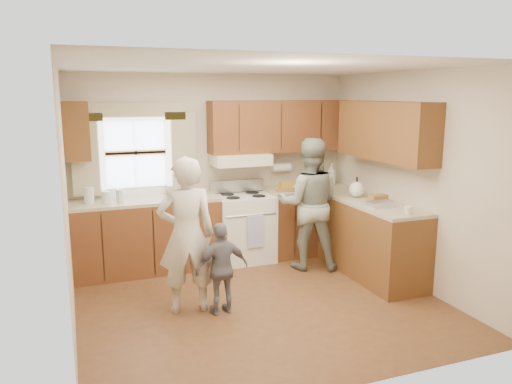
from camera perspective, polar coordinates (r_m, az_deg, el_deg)
name	(u,v)px	position (r m, az deg, el deg)	size (l,w,h in m)	color
room	(261,190)	(5.20, 0.52, 0.21)	(3.80, 3.80, 3.80)	#523019
kitchen_fixtures	(275,203)	(6.48, 2.15, -1.32)	(3.80, 2.25, 2.15)	#4D2610
stove	(243,227)	(6.79, -1.50, -3.97)	(0.76, 0.67, 1.07)	silver
woman_left	(187,235)	(5.17, -7.94, -4.93)	(0.59, 0.39, 1.63)	beige
woman_right	(309,204)	(6.44, 6.10, -1.37)	(0.82, 0.64, 1.70)	#24382A
child	(222,268)	(5.17, -3.89, -8.71)	(0.56, 0.23, 0.96)	slate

